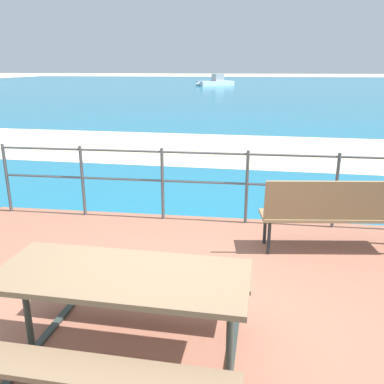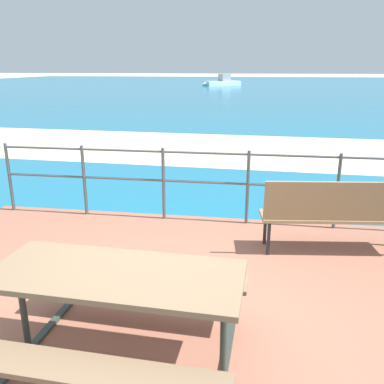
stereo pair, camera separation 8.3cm
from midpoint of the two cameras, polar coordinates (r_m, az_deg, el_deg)
The scene contains 8 objects.
ground_plane at distance 3.73m, azimuth -2.52°, elevation -18.49°, with size 240.00×240.00×0.00m, color beige.
patio_paving at distance 3.71m, azimuth -2.53°, elevation -18.12°, with size 6.40×5.20×0.06m, color #935B47.
sea_water at distance 43.02m, azimuth 8.28°, elevation 14.17°, with size 90.00×90.00×0.01m, color #196B8E.
beach_strip at distance 11.24m, azimuth 5.57°, elevation 6.03°, with size 54.00×4.61×0.01m, color beige.
picnic_table at distance 2.97m, azimuth -9.62°, elevation -14.11°, with size 1.80×1.48×0.76m.
park_bench at distance 4.96m, azimuth 19.90°, elevation -2.43°, with size 1.71×0.62×0.91m.
railing_fence at distance 5.64m, azimuth 2.25°, elevation 2.12°, with size 5.94×0.04×1.03m.
boat_near at distance 47.85m, azimuth 4.27°, elevation 15.06°, with size 4.35×3.75×1.29m.
Camera 2 is at (0.66, -2.95, 2.17)m, focal length 38.15 mm.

